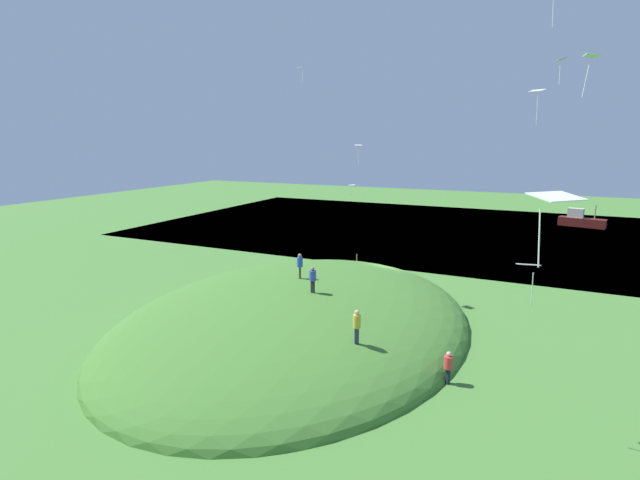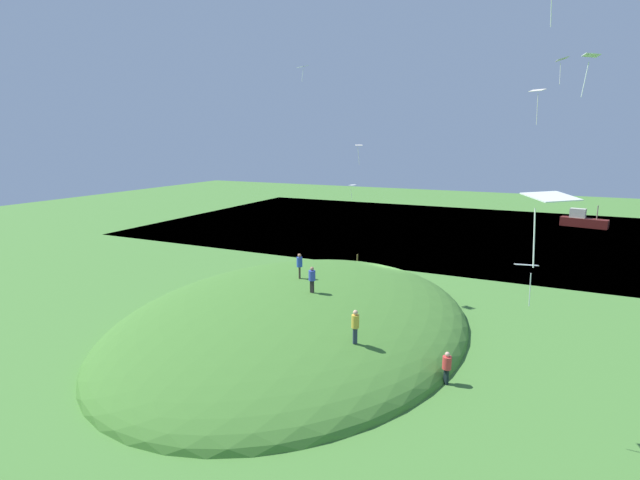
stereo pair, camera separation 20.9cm
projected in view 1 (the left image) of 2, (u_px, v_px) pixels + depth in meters
ground_plane at (388, 282)px, 40.23m from camera, size 160.00×160.00×0.00m
lake_water at (446, 231)px, 64.31m from camera, size 45.65×80.00×0.40m
grass_hill at (297, 322)px, 31.37m from camera, size 28.87×22.00×4.99m
boat_on_lake at (581, 220)px, 66.22m from camera, size 2.89×6.18×3.19m
person_with_child at (300, 263)px, 32.50m from camera, size 0.56×0.56×1.79m
person_near_shore at (357, 322)px, 23.48m from camera, size 0.55×0.55×1.79m
person_walking_path at (313, 277)px, 29.46m from camera, size 0.47×0.47×1.70m
person_watching_kites at (448, 364)px, 23.18m from camera, size 0.63×0.63×1.72m
kite_0 at (562, 60)px, 31.02m from camera, size 1.11×0.85×1.76m
kite_2 at (591, 58)px, 21.13m from camera, size 0.98×0.76×1.86m
kite_3 at (303, 67)px, 33.62m from camera, size 0.83×0.93×1.17m
kite_5 at (537, 93)px, 29.62m from camera, size 0.94×1.07×2.23m
kite_6 at (529, 267)px, 18.24m from camera, size 0.77×0.91×1.68m
kite_7 at (358, 147)px, 42.67m from camera, size 0.70×0.78×1.86m
kite_8 at (352, 186)px, 44.42m from camera, size 0.86×0.63×1.41m
kite_9 at (555, 199)px, 11.48m from camera, size 1.44×1.43×1.87m
mooring_post at (357, 260)px, 45.70m from camera, size 0.14×0.14×1.07m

